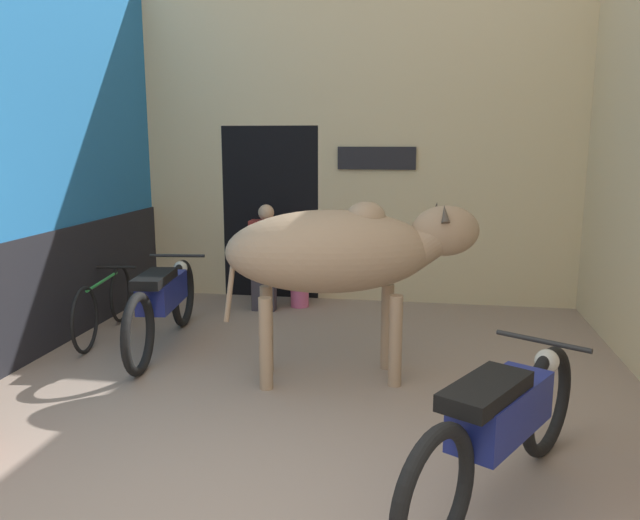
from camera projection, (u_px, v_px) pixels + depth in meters
wall_left_shopfront at (12, 143)px, 5.52m from camera, size 0.25×5.19×4.08m
wall_back_with_doorway at (330, 162)px, 7.92m from camera, size 5.38×0.93×4.08m
cow at (343, 252)px, 5.14m from camera, size 2.17×1.10×1.51m
motorcycle_near at (500, 423)px, 3.42m from camera, size 1.15×1.88×0.82m
motorcycle_far at (163, 300)px, 6.05m from camera, size 0.58×2.18×0.82m
bicycle at (104, 305)px, 6.44m from camera, size 0.44×1.67×0.66m
shopkeeper_seated at (266, 254)px, 7.46m from camera, size 0.39×0.33×1.25m
plastic_stool at (300, 287)px, 7.60m from camera, size 0.32×0.32×0.46m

